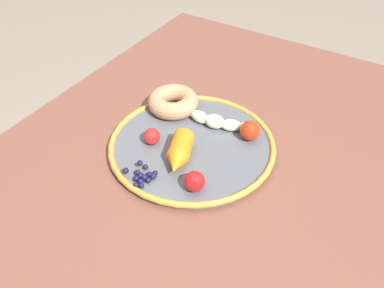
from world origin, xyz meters
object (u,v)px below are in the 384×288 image
plate (192,145)px  carrot_orange (179,153)px  banana (216,120)px  tomato_mid (195,181)px  dining_table (195,195)px  tomato_near (152,136)px  tomato_far (250,131)px  donut (173,102)px  blueberry_pile (142,176)px

plate → carrot_orange: bearing=-173.8°
banana → tomato_mid: 0.19m
dining_table → tomato_near: bearing=89.5°
dining_table → tomato_far: (0.11, -0.06, 0.12)m
plate → tomato_far: (0.07, -0.09, 0.02)m
plate → tomato_near: tomato_near is taller
dining_table → carrot_orange: 0.12m
dining_table → tomato_far: size_ratio=28.45×
donut → banana: bearing=-91.1°
banana → donut: donut is taller
plate → banana: bearing=-7.9°
tomato_mid → donut: bearing=42.3°
tomato_far → blueberry_pile: bearing=150.3°
carrot_orange → tomato_near: (0.02, 0.08, -0.00)m
tomato_far → carrot_orange: bearing=147.4°
donut → blueberry_pile: bearing=-161.5°
dining_table → blueberry_pile: blueberry_pile is taller
carrot_orange → tomato_mid: 0.08m
donut → tomato_mid: size_ratio=2.94×
plate → tomato_near: size_ratio=9.95×
plate → donut: (0.08, 0.10, 0.02)m
carrot_orange → blueberry_pile: size_ratio=1.96×
carrot_orange → tomato_mid: (-0.05, -0.06, -0.00)m
blueberry_pile → tomato_far: tomato_far is taller
plate → dining_table: bearing=-142.2°
carrot_orange → banana: bearing=-2.0°
plate → donut: bearing=50.6°
banana → tomato_mid: tomato_mid is taller
donut → tomato_far: 0.19m
blueberry_pile → tomato_far: size_ratio=1.41×
plate → tomato_near: 0.08m
plate → donut: donut is taller
carrot_orange → tomato_far: (0.13, -0.08, -0.00)m
plate → tomato_far: tomato_far is taller
plate → donut: 0.13m
donut → tomato_near: bearing=-166.9°
blueberry_pile → plate: bearing=-11.9°
dining_table → donut: size_ratio=10.38×
dining_table → tomato_mid: (-0.06, -0.04, 0.12)m
tomato_near → donut: bearing=13.1°
banana → tomato_near: 0.14m
plate → tomato_far: bearing=-49.9°
tomato_near → tomato_mid: size_ratio=0.89×
dining_table → tomato_mid: size_ratio=30.47×
carrot_orange → tomato_mid: bearing=-127.0°
carrot_orange → plate: bearing=6.2°
dining_table → banana: bearing=9.2°
dining_table → donut: bearing=47.1°
dining_table → plate: bearing=37.8°
dining_table → banana: (0.11, 0.02, 0.11)m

